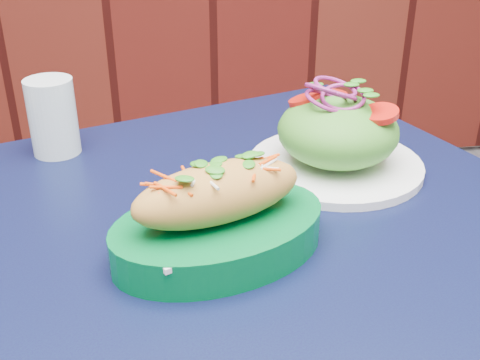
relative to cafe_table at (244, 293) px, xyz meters
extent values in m
cube|color=black|center=(0.00, 0.00, 0.07)|extent=(1.03, 1.03, 0.03)
cylinder|color=black|center=(0.20, 0.42, -0.30)|extent=(0.04, 0.04, 0.72)
cube|color=white|center=(-0.03, -0.03, 0.13)|extent=(0.21, 0.17, 0.01)
ellipsoid|color=gold|center=(-0.03, -0.03, 0.16)|extent=(0.21, 0.14, 0.06)
cylinder|color=white|center=(0.15, 0.15, 0.09)|extent=(0.24, 0.24, 0.01)
ellipsoid|color=#4C992D|center=(0.15, 0.15, 0.14)|extent=(0.17, 0.17, 0.09)
cylinder|color=red|center=(0.19, 0.12, 0.19)|extent=(0.05, 0.05, 0.01)
cylinder|color=red|center=(0.11, 0.18, 0.19)|extent=(0.05, 0.05, 0.01)
cylinder|color=red|center=(0.15, 0.20, 0.19)|extent=(0.05, 0.05, 0.01)
torus|color=#901F70|center=(0.15, 0.15, 0.20)|extent=(0.06, 0.06, 0.01)
torus|color=#901F70|center=(0.15, 0.15, 0.20)|extent=(0.06, 0.06, 0.01)
torus|color=#901F70|center=(0.15, 0.15, 0.20)|extent=(0.06, 0.06, 0.01)
torus|color=#901F70|center=(0.15, 0.15, 0.21)|extent=(0.06, 0.06, 0.01)
torus|color=#901F70|center=(0.15, 0.15, 0.21)|extent=(0.06, 0.06, 0.01)
cylinder|color=silver|center=(-0.24, 0.26, 0.14)|extent=(0.07, 0.07, 0.11)
camera|label=1|loc=(-0.08, -0.58, 0.46)|focal=45.00mm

